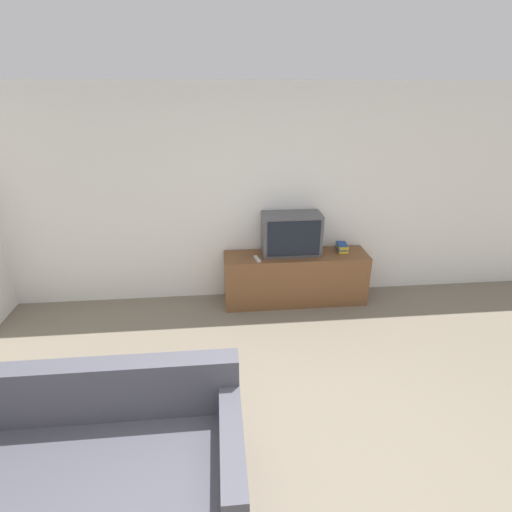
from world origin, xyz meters
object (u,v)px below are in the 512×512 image
object	(u,v)px
tv_stand	(295,278)
television	(291,234)
couch	(78,480)
book_stack	(342,247)
remote_on_stand	(257,259)

from	to	relation	value
tv_stand	television	bearing A→B (deg)	138.57
television	couch	world-z (taller)	television
book_stack	remote_on_stand	xyz separation A→B (m)	(-1.08, -0.17, -0.04)
television	remote_on_stand	bearing A→B (deg)	-159.24
television	couch	bearing A→B (deg)	-124.24
television	remote_on_stand	size ratio (longest dim) A/B	4.06
couch	remote_on_stand	xyz separation A→B (m)	(1.37, 2.48, 0.35)
television	remote_on_stand	xyz separation A→B (m)	(-0.43, -0.16, -0.24)
television	couch	distance (m)	3.25
remote_on_stand	television	bearing A→B (deg)	20.76
couch	remote_on_stand	bearing A→B (deg)	60.90
tv_stand	book_stack	size ratio (longest dim) A/B	9.11
book_stack	remote_on_stand	bearing A→B (deg)	-171.06
couch	tv_stand	bearing A→B (deg)	54.08
television	book_stack	world-z (taller)	television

